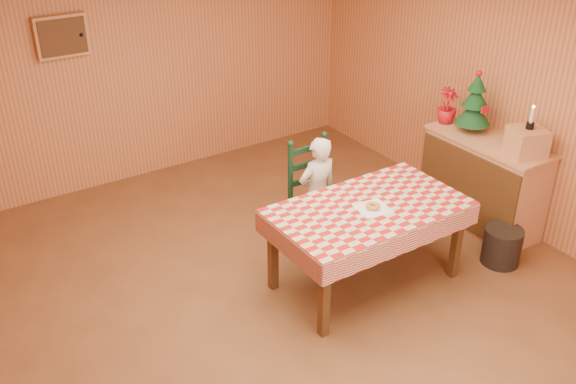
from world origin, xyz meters
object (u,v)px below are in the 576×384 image
object	(u,v)px
shelf_unit	(483,182)
christmas_tree	(475,104)
ladder_chair	(314,196)
storage_bin	(502,246)
dining_table	(368,215)
seated_child	(317,193)
crate	(527,142)

from	to	relation	value
shelf_unit	christmas_tree	xyz separation A→B (m)	(0.01, 0.25, 0.74)
ladder_chair	storage_bin	bearing A→B (deg)	-45.01
dining_table	seated_child	distance (m)	0.74
shelf_unit	storage_bin	distance (m)	0.77
christmas_tree	storage_bin	xyz separation A→B (m)	(-0.38, -0.86, -1.04)
seated_child	storage_bin	distance (m)	1.77
ladder_chair	christmas_tree	world-z (taller)	christmas_tree
crate	shelf_unit	bearing A→B (deg)	91.23
ladder_chair	seated_child	distance (m)	0.08
ladder_chair	seated_child	bearing A→B (deg)	-90.00
seated_child	crate	bearing A→B (deg)	148.93
ladder_chair	seated_child	world-z (taller)	seated_child
dining_table	crate	xyz separation A→B (m)	(1.63, -0.25, 0.37)
seated_child	shelf_unit	world-z (taller)	seated_child
seated_child	storage_bin	world-z (taller)	seated_child
ladder_chair	shelf_unit	distance (m)	1.74
shelf_unit	christmas_tree	size ratio (longest dim) A/B	2.00
seated_child	crate	world-z (taller)	crate
dining_table	shelf_unit	world-z (taller)	shelf_unit
seated_child	shelf_unit	distance (m)	1.72
christmas_tree	shelf_unit	bearing A→B (deg)	-91.98
shelf_unit	storage_bin	size ratio (longest dim) A/B	3.53
ladder_chair	christmas_tree	xyz separation A→B (m)	(1.63, -0.39, 0.71)
shelf_unit	crate	world-z (taller)	crate
shelf_unit	storage_bin	world-z (taller)	shelf_unit
shelf_unit	crate	xyz separation A→B (m)	(0.01, -0.40, 0.59)
dining_table	seated_child	bearing A→B (deg)	90.00
crate	storage_bin	world-z (taller)	crate
seated_child	shelf_unit	size ratio (longest dim) A/B	0.91
ladder_chair	shelf_unit	size ratio (longest dim) A/B	0.87
shelf_unit	dining_table	bearing A→B (deg)	-174.71
storage_bin	seated_child	bearing A→B (deg)	136.33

